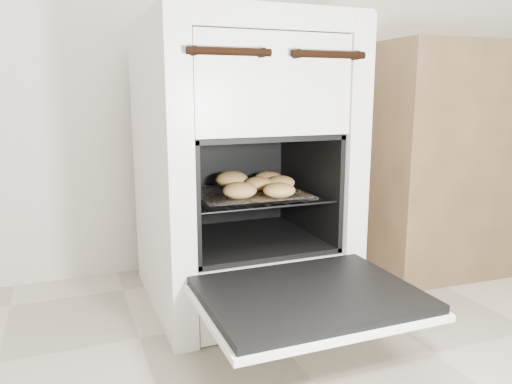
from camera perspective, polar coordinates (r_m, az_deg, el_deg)
stove at (r=1.50m, az=-1.86°, el=2.63°), size 0.54×0.60×0.83m
oven_door at (r=1.15m, az=6.07°, el=-11.88°), size 0.49×0.38×0.03m
oven_rack at (r=1.45m, az=-1.05°, el=-0.26°), size 0.40×0.38×0.01m
foil_sheet at (r=1.44m, az=-0.79°, el=-0.19°), size 0.31×0.27×0.01m
baked_rolls at (r=1.45m, az=0.03°, el=0.97°), size 0.27×0.31×0.05m
counter at (r=2.04m, az=21.93°, el=3.93°), size 0.82×0.56×0.80m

